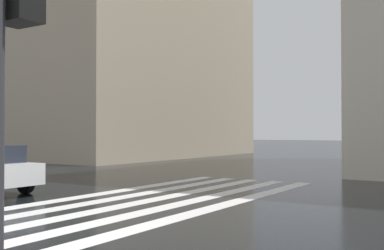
# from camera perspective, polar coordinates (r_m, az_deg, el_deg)

# --- Properties ---
(ground_plane) EXTENTS (220.00, 220.00, 0.00)m
(ground_plane) POSITION_cam_1_polar(r_m,az_deg,el_deg) (8.23, -15.00, -13.32)
(ground_plane) COLOR black
(zebra_crossing) EXTENTS (13.00, 4.50, 0.01)m
(zebra_crossing) POSITION_cam_1_polar(r_m,az_deg,el_deg) (12.13, -5.70, -9.33)
(zebra_crossing) COLOR silver
(zebra_crossing) RESTS_ON ground_plane
(haussmann_block_mid) EXTENTS (19.68, 22.01, 22.52)m
(haussmann_block_mid) POSITION_cam_1_polar(r_m,az_deg,el_deg) (40.86, -13.15, 12.11)
(haussmann_block_mid) COLOR tan
(haussmann_block_mid) RESTS_ON ground_plane
(traffic_signal_post) EXTENTS (0.44, 0.30, 3.22)m
(traffic_signal_post) POSITION_cam_1_polar(r_m,az_deg,el_deg) (3.47, -21.34, 11.02)
(traffic_signal_post) COLOR #333338
(traffic_signal_post) RESTS_ON sidewalk_pavement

